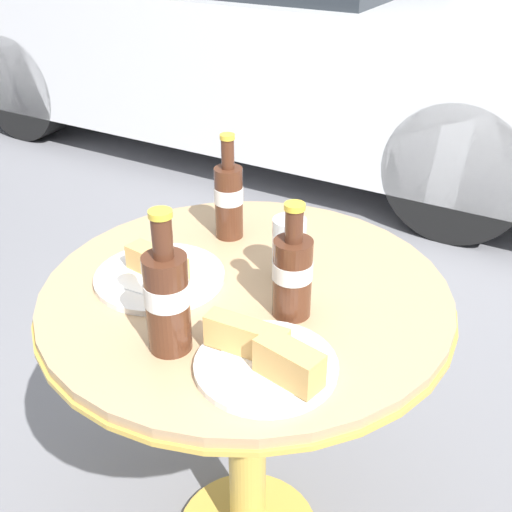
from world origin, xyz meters
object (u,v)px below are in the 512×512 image
at_px(cola_bottle_center, 167,297).
at_px(drinking_glass, 289,252).
at_px(cola_bottle_left, 293,273).
at_px(parked_car, 266,27).
at_px(lunch_plate_near, 159,273).
at_px(bistro_table, 246,347).
at_px(cola_bottle_right, 229,198).
at_px(lunch_plate_far, 267,358).

height_order(cola_bottle_center, drinking_glass, cola_bottle_center).
bearing_deg(cola_bottle_left, parked_car, 120.37).
height_order(cola_bottle_left, lunch_plate_near, cola_bottle_left).
bearing_deg(cola_bottle_center, parked_car, 116.59).
height_order(bistro_table, cola_bottle_left, cola_bottle_left).
xyz_separation_m(bistro_table, parked_car, (-1.41, 2.57, 0.10)).
distance_m(cola_bottle_left, cola_bottle_right, 0.32).
xyz_separation_m(lunch_plate_near, parked_car, (-1.25, 2.63, -0.06)).
height_order(bistro_table, parked_car, parked_car).
distance_m(cola_bottle_right, cola_bottle_center, 0.40).
bearing_deg(parked_car, cola_bottle_right, -62.18).
height_order(drinking_glass, parked_car, parked_car).
relative_size(lunch_plate_near, lunch_plate_far, 1.10).
distance_m(cola_bottle_right, parked_car, 2.72).
distance_m(lunch_plate_near, parked_car, 2.91).
height_order(lunch_plate_near, parked_car, parked_car).
height_order(bistro_table, lunch_plate_far, lunch_plate_far).
xyz_separation_m(cola_bottle_left, cola_bottle_center, (-0.13, -0.19, 0.01)).
bearing_deg(parked_car, lunch_plate_far, -60.47).
bearing_deg(lunch_plate_near, parked_car, 115.41).
bearing_deg(parked_car, drinking_glass, -59.63).
bearing_deg(parked_car, cola_bottle_left, -59.63).
bearing_deg(cola_bottle_center, lunch_plate_far, 9.57).
relative_size(cola_bottle_center, lunch_plate_far, 1.09).
relative_size(cola_bottle_center, lunch_plate_near, 0.99).
relative_size(cola_bottle_left, lunch_plate_far, 0.94).
relative_size(cola_bottle_right, lunch_plate_near, 0.92).
bearing_deg(bistro_table, lunch_plate_far, -51.14).
xyz_separation_m(cola_bottle_left, drinking_glass, (-0.06, 0.10, -0.03)).
relative_size(cola_bottle_right, lunch_plate_far, 1.01).
bearing_deg(lunch_plate_far, cola_bottle_left, 103.73).
xyz_separation_m(cola_bottle_right, lunch_plate_near, (-0.02, -0.22, -0.08)).
distance_m(drinking_glass, parked_car, 2.89).
bearing_deg(drinking_glass, cola_bottle_right, 154.63).
relative_size(drinking_glass, lunch_plate_near, 0.51).
xyz_separation_m(cola_bottle_center, lunch_plate_far, (0.17, 0.03, -0.08)).
relative_size(cola_bottle_left, parked_car, 0.05).
bearing_deg(cola_bottle_right, lunch_plate_near, -95.12).
distance_m(cola_bottle_center, lunch_plate_near, 0.23).
distance_m(cola_bottle_left, lunch_plate_far, 0.17).
height_order(bistro_table, cola_bottle_center, cola_bottle_center).
distance_m(cola_bottle_center, drinking_glass, 0.30).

